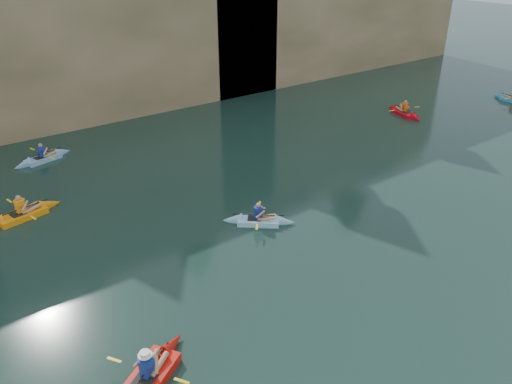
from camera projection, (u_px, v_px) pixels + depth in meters
ground at (355, 320)px, 14.90m from camera, size 160.00×160.00×0.00m
cliff at (36, 8)px, 33.66m from camera, size 70.00×16.00×12.00m
cliff_slab_center at (107, 23)px, 29.55m from camera, size 24.00×2.40×11.40m
cliff_slab_east at (345, 11)px, 40.50m from camera, size 26.00×2.40×9.84m
sea_cave_center at (18, 111)px, 27.78m from camera, size 3.50×1.00×3.20m
sea_cave_east at (227, 65)px, 34.89m from camera, size 5.00×1.00×4.50m
main_kayaker at (148, 378)px, 12.73m from camera, size 3.40×2.60×1.31m
kayaker_orange at (22, 215)px, 20.29m from camera, size 3.44×2.47×1.28m
kayaker_ltblue_near at (258, 220)px, 19.91m from camera, size 2.67×2.40×1.15m
kayaker_red_far at (404, 113)px, 32.14m from camera, size 2.31×3.33×1.20m
kayaker_ltblue_mid at (43, 158)px, 25.51m from camera, size 3.18×2.28×1.18m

